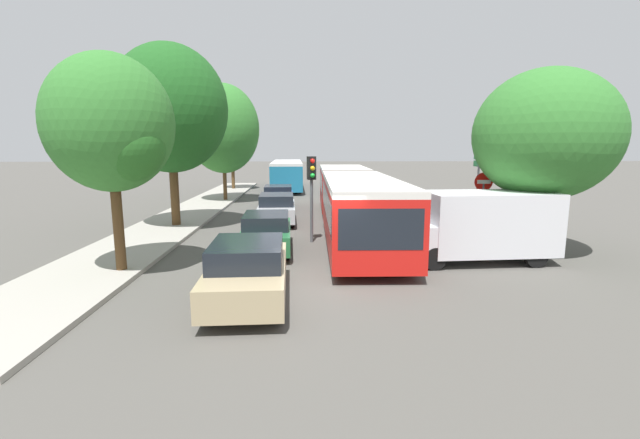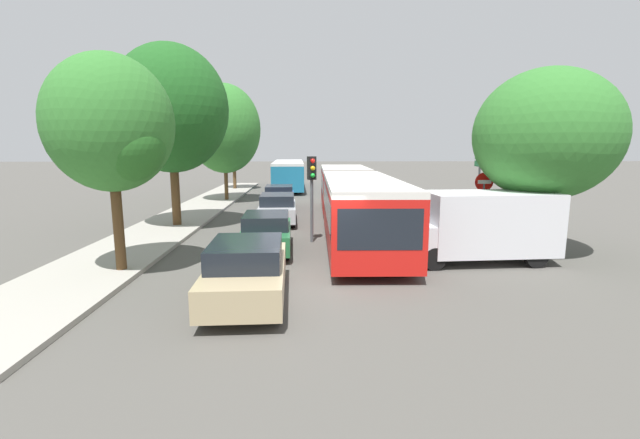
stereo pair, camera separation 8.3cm
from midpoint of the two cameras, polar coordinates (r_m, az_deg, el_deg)
name	(u,v)px [view 2 (the right image)]	position (r m, az deg, el deg)	size (l,w,h in m)	color
ground_plane	(317,283)	(12.08, -0.25, -8.50)	(200.00, 200.00, 0.00)	#4F4C47
kerb_strip_left	(195,211)	(26.11, -16.18, 1.15)	(3.20, 37.06, 0.14)	#9E998E
articulated_bus	(352,196)	(20.03, 4.42, 3.14)	(2.93, 17.51, 2.59)	red
city_bus_rear	(289,173)	(38.64, -4.15, 6.19)	(2.87, 11.55, 2.47)	teal
queued_car_tan	(247,270)	(10.74, -9.50, -6.72)	(1.98, 4.38, 1.50)	tan
queued_car_green	(267,232)	(15.61, -6.98, -1.69)	(1.85, 4.09, 1.40)	#236638
queued_car_silver	(278,208)	(21.41, -5.57, 1.49)	(1.92, 4.24, 1.45)	#B7BABF
queued_car_blue	(279,197)	(26.30, -5.35, 3.00)	(1.90, 4.19, 1.44)	#284799
white_van	(482,225)	(15.00, 20.89, -0.66)	(5.10, 2.23, 2.31)	silver
traffic_light	(312,180)	(16.76, -0.95, 5.33)	(0.37, 0.39, 3.40)	#56595E
no_entry_sign	(483,198)	(17.29, 21.06, 2.75)	(0.70, 0.08, 2.82)	#56595E
direction_sign_post	(479,172)	(21.99, 20.58, 5.90)	(0.13, 1.40, 3.60)	#56595E
tree_left_near	(113,127)	(13.69, -25.75, 11.04)	(3.53, 3.53, 6.38)	#51381E
tree_left_mid	(170,112)	(21.15, -19.27, 13.32)	(5.16, 5.16, 8.33)	#51381E
tree_left_far	(224,129)	(30.27, -12.58, 11.73)	(4.89, 4.89, 7.97)	#51381E
tree_left_distant	(233,132)	(38.38, -11.45, 11.42)	(3.21, 3.21, 7.07)	#51381E
tree_right_near	(546,135)	(16.78, 28.03, 9.93)	(4.80, 4.80, 6.40)	#51381E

